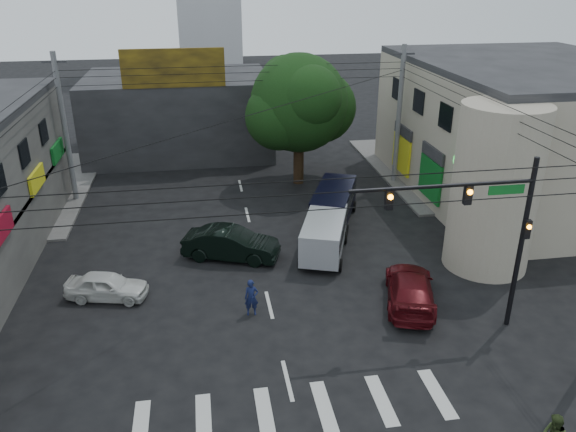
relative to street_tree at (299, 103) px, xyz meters
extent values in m
plane|color=black|center=(-4.00, -17.00, -5.47)|extent=(160.00, 160.00, 0.00)
cube|color=#514F4C|center=(14.00, 1.00, -5.40)|extent=(16.00, 16.00, 0.15)
cube|color=#9E927D|center=(14.00, -4.00, -1.47)|extent=(14.00, 18.00, 8.00)
cylinder|color=#9E927D|center=(7.00, -13.00, -1.47)|extent=(4.00, 4.00, 8.00)
cube|color=#232326|center=(-8.00, 9.00, -2.47)|extent=(14.00, 10.00, 6.00)
cube|color=olive|center=(-8.00, 4.10, 1.83)|extent=(7.00, 0.30, 2.60)
cylinder|color=black|center=(0.00, 0.00, -3.27)|extent=(0.70, 0.70, 4.40)
sphere|color=black|center=(0.00, 0.00, 0.03)|extent=(6.40, 6.40, 6.40)
cylinder|color=black|center=(5.50, -18.00, -1.87)|extent=(0.20, 0.20, 7.20)
cylinder|color=black|center=(2.00, -18.00, 0.83)|extent=(7.00, 0.14, 0.14)
cube|color=black|center=(3.00, -18.00, 0.43)|extent=(0.28, 0.22, 0.75)
cube|color=black|center=(0.00, -18.00, 0.43)|extent=(0.28, 0.22, 0.75)
sphere|color=orange|center=(3.00, -18.14, 0.58)|extent=(0.20, 0.20, 0.20)
sphere|color=orange|center=(0.00, -18.14, 0.58)|extent=(0.20, 0.20, 0.20)
cube|color=#0E631F|center=(4.50, -18.00, 0.53)|extent=(1.40, 0.06, 0.35)
cylinder|color=#59595B|center=(-14.50, -1.00, -0.87)|extent=(0.32, 0.32, 9.20)
cylinder|color=#59595B|center=(6.50, -1.00, -0.87)|extent=(0.32, 0.32, 9.20)
imported|color=black|center=(-5.31, -10.34, -4.68)|extent=(4.71, 5.87, 1.59)
imported|color=silver|center=(-11.01, -13.27, -4.86)|extent=(3.01, 4.22, 1.22)
imported|color=#490A0F|center=(2.08, -15.81, -4.76)|extent=(4.73, 6.02, 1.42)
imported|color=#12193F|center=(-4.82, -15.58, -4.66)|extent=(0.62, 0.44, 1.62)
camera|label=1|loc=(-6.54, -35.74, 7.92)|focal=35.00mm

